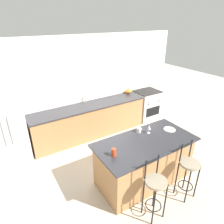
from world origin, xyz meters
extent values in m
plane|color=beige|center=(0.00, 0.00, 0.00)|extent=(18.00, 18.00, 0.00)
cube|color=beige|center=(0.00, 0.72, 1.35)|extent=(6.00, 0.07, 2.70)
cube|color=#A87547|center=(0.00, 0.39, 0.45)|extent=(3.23, 0.67, 0.89)
cube|color=#2D2D33|center=(0.00, 0.39, 0.91)|extent=(3.27, 0.70, 0.03)
cube|color=black|center=(0.00, 0.39, 0.92)|extent=(0.56, 0.36, 0.01)
cylinder|color=#ADAFB5|center=(0.00, 0.61, 1.04)|extent=(0.02, 0.02, 0.22)
cylinder|color=#ADAFB5|center=(0.00, 0.55, 1.14)|extent=(0.02, 0.12, 0.02)
cube|color=#A87547|center=(0.13, -1.78, 0.45)|extent=(1.85, 0.87, 0.91)
cube|color=#2D2D33|center=(0.13, -1.78, 0.93)|extent=(1.97, 0.99, 0.03)
cube|color=#BCBCC1|center=(-2.07, 0.35, 0.86)|extent=(0.80, 0.70, 1.72)
cylinder|color=#939399|center=(-2.13, -0.01, 0.95)|extent=(0.02, 0.02, 0.66)
cylinder|color=#939399|center=(-2.00, -0.01, 0.95)|extent=(0.02, 0.02, 0.66)
cube|color=#B7B7BC|center=(2.06, 0.38, 0.46)|extent=(0.76, 0.64, 0.93)
cube|color=black|center=(2.06, 0.05, 0.35)|extent=(0.54, 0.01, 0.30)
cube|color=black|center=(2.06, 0.38, 0.93)|extent=(0.76, 0.64, 0.02)
cylinder|color=black|center=(1.85, 0.04, 0.72)|extent=(0.03, 0.02, 0.03)
cylinder|color=black|center=(2.28, 0.04, 0.72)|extent=(0.03, 0.02, 0.03)
cylinder|color=black|center=(1.85, 0.04, 0.65)|extent=(0.03, 0.02, 0.03)
cylinder|color=black|center=(2.28, 0.04, 0.65)|extent=(0.03, 0.02, 0.03)
cylinder|color=black|center=(-0.39, -2.64, 0.36)|extent=(0.02, 0.02, 0.73)
cylinder|color=black|center=(-0.14, -2.64, 0.36)|extent=(0.02, 0.02, 0.73)
cylinder|color=black|center=(-0.39, -2.38, 0.36)|extent=(0.02, 0.02, 0.73)
cylinder|color=black|center=(-0.14, -2.38, 0.36)|extent=(0.02, 0.02, 0.73)
torus|color=black|center=(-0.27, -2.51, 0.23)|extent=(0.27, 0.27, 0.02)
cylinder|color=gray|center=(-0.27, -2.51, 0.75)|extent=(0.35, 0.35, 0.04)
cylinder|color=black|center=(-0.39, -2.38, 0.95)|extent=(0.02, 0.02, 0.36)
cylinder|color=black|center=(-0.14, -2.38, 0.95)|extent=(0.02, 0.02, 0.36)
cube|color=black|center=(-0.27, -2.38, 1.07)|extent=(0.25, 0.02, 0.04)
cylinder|color=black|center=(0.41, -2.64, 0.36)|extent=(0.02, 0.02, 0.73)
cylinder|color=black|center=(0.66, -2.64, 0.36)|extent=(0.02, 0.02, 0.73)
cylinder|color=black|center=(0.41, -2.38, 0.36)|extent=(0.02, 0.02, 0.73)
cylinder|color=black|center=(0.66, -2.38, 0.36)|extent=(0.02, 0.02, 0.73)
torus|color=black|center=(0.54, -2.51, 0.23)|extent=(0.27, 0.27, 0.02)
cylinder|color=gray|center=(0.54, -2.51, 0.75)|extent=(0.35, 0.35, 0.04)
cylinder|color=black|center=(0.41, -2.38, 0.95)|extent=(0.02, 0.02, 0.36)
cylinder|color=black|center=(0.66, -2.38, 0.95)|extent=(0.02, 0.02, 0.36)
cube|color=black|center=(0.54, -2.38, 1.07)|extent=(0.25, 0.02, 0.04)
cylinder|color=beige|center=(0.84, -1.71, 0.95)|extent=(0.25, 0.25, 0.01)
torus|color=beige|center=(0.84, -1.71, 0.96)|extent=(0.24, 0.24, 0.01)
cylinder|color=white|center=(0.39, -1.58, 0.95)|extent=(0.06, 0.06, 0.00)
cylinder|color=white|center=(0.39, -1.58, 0.99)|extent=(0.01, 0.01, 0.08)
cone|color=white|center=(0.39, -1.58, 1.08)|extent=(0.07, 0.07, 0.10)
cylinder|color=white|center=(0.23, -1.44, 0.99)|extent=(0.09, 0.09, 0.10)
torus|color=white|center=(0.28, -1.44, 0.99)|extent=(0.07, 0.01, 0.07)
cylinder|color=red|center=(-0.61, -1.82, 1.01)|extent=(0.08, 0.08, 0.14)
ellipsoid|color=orange|center=(1.42, 0.56, 1.00)|extent=(0.17, 0.17, 0.14)
cylinder|color=brown|center=(1.42, 0.56, 1.08)|extent=(0.02, 0.02, 0.02)
camera|label=1|loc=(-2.09, -4.13, 3.08)|focal=32.00mm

